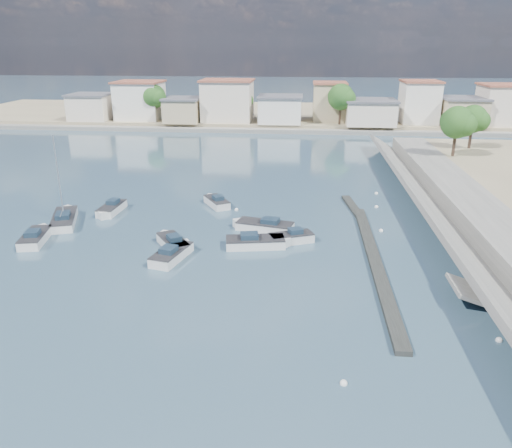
% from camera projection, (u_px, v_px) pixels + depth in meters
% --- Properties ---
extents(ground, '(400.00, 400.00, 0.00)m').
position_uv_depth(ground, '(296.00, 171.00, 69.33)').
color(ground, '#2A4355').
rests_on(ground, ground).
extents(seawall_walkway, '(5.00, 90.00, 1.80)m').
position_uv_depth(seawall_walkway, '(509.00, 244.00, 42.13)').
color(seawall_walkway, slate).
rests_on(seawall_walkway, ground).
extents(breakwater, '(2.00, 31.02, 0.35)m').
position_uv_depth(breakwater, '(370.00, 248.00, 43.12)').
color(breakwater, black).
rests_on(breakwater, ground).
extents(far_shore_land, '(160.00, 40.00, 1.40)m').
position_uv_depth(far_shore_land, '(300.00, 115.00, 117.71)').
color(far_shore_land, gray).
rests_on(far_shore_land, ground).
extents(far_shore_quay, '(160.00, 2.50, 0.80)m').
position_uv_depth(far_shore_quay, '(299.00, 131.00, 98.17)').
color(far_shore_quay, slate).
rests_on(far_shore_quay, ground).
extents(far_town, '(113.01, 12.80, 8.35)m').
position_uv_depth(far_town, '(353.00, 105.00, 101.20)').
color(far_town, beige).
rests_on(far_town, far_shore_land).
extents(shore_trees, '(74.56, 38.32, 7.92)m').
position_uv_depth(shore_trees, '(345.00, 103.00, 92.74)').
color(shore_trees, '#38281E').
rests_on(shore_trees, ground).
extents(motorboat_a, '(3.73, 4.43, 1.48)m').
position_uv_depth(motorboat_a, '(172.00, 243.00, 43.75)').
color(motorboat_a, silver).
rests_on(motorboat_a, ground).
extents(motorboat_b, '(2.92, 5.19, 1.48)m').
position_uv_depth(motorboat_b, '(173.00, 254.00, 41.41)').
color(motorboat_b, silver).
rests_on(motorboat_b, ground).
extents(motorboat_c, '(6.04, 3.22, 1.48)m').
position_uv_depth(motorboat_c, '(262.00, 226.00, 47.60)').
color(motorboat_c, silver).
rests_on(motorboat_c, ground).
extents(motorboat_d, '(4.39, 3.01, 1.48)m').
position_uv_depth(motorboat_d, '(289.00, 239.00, 44.63)').
color(motorboat_d, silver).
rests_on(motorboat_d, ground).
extents(motorboat_e, '(2.69, 5.22, 1.48)m').
position_uv_depth(motorboat_e, '(36.00, 237.00, 44.95)').
color(motorboat_e, silver).
rests_on(motorboat_e, ground).
extents(motorboat_f, '(3.48, 4.29, 1.48)m').
position_uv_depth(motorboat_f, '(216.00, 202.00, 54.82)').
color(motorboat_f, silver).
rests_on(motorboat_f, ground).
extents(motorboat_g, '(1.90, 4.97, 1.48)m').
position_uv_depth(motorboat_g, '(111.00, 210.00, 52.35)').
color(motorboat_g, silver).
rests_on(motorboat_g, ground).
extents(motorboat_h, '(5.83, 2.87, 1.48)m').
position_uv_depth(motorboat_h, '(258.00, 243.00, 43.71)').
color(motorboat_h, silver).
rests_on(motorboat_h, ground).
extents(sailboat, '(4.04, 6.79, 9.00)m').
position_uv_depth(sailboat, '(65.00, 218.00, 49.63)').
color(sailboat, silver).
rests_on(sailboat, ground).
extents(mooring_buoys, '(19.41, 36.16, 0.41)m').
position_uv_depth(mooring_buoys, '(360.00, 241.00, 45.03)').
color(mooring_buoys, white).
rests_on(mooring_buoys, ground).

